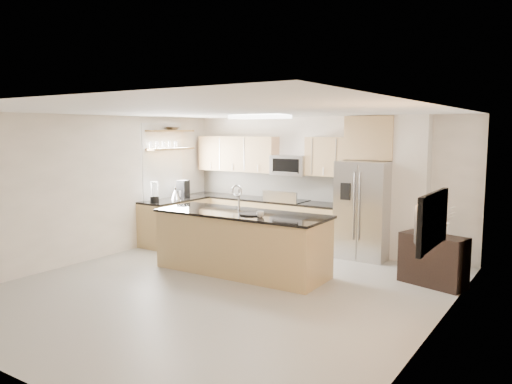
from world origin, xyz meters
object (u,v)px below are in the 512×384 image
Objects in this scene: island at (242,242)px; television at (423,220)px; credenza at (433,260)px; bowl at (172,128)px; platter at (251,214)px; blender at (154,193)px; coffee_maker at (183,189)px; refrigerator at (365,210)px; kettle at (175,194)px; flower_vase at (442,212)px; cup at (260,214)px; range at (287,223)px; microwave at (290,165)px.

television is (3.17, -1.04, 0.85)m from island.
bowl reaches higher than credenza.
blender is (-2.67, 0.56, 0.08)m from platter.
refrigerator is at bearing 10.86° from coffee_maker.
platter is 2.84m from kettle.
blender is 5.34m from flower_vase.
television is (5.58, -1.50, 0.25)m from blender.
television is (2.66, -0.81, 0.30)m from cup.
credenza is 0.74m from flower_vase.
range is 1.50× the size of microwave.
microwave reaches higher than refrigerator.
bowl is 0.52× the size of flower_vase.
coffee_maker is (-0.07, 0.32, 0.06)m from kettle.
credenza is 2.30m from television.
flower_vase is (5.33, -0.28, 0.03)m from coffee_maker.
blender reaches higher than kettle.
coffee_maker is at bearing 152.41° from cup.
cup is (0.85, -2.31, 0.58)m from range.
cup is 3.13m from kettle.
island is 0.78m from cup.
coffee_maker is 0.34× the size of television.
kettle is (-2.02, -1.08, 0.56)m from range.
flower_vase is at bearing -19.91° from microwave.
microwave is 1.09× the size of flower_vase.
television is at bearing -64.75° from credenza.
refrigerator reaches higher than range.
refrigerator is at bearing -5.86° from microwave.
range is 2.33m from platter.
blender is at bearing 74.99° from television.
kettle is at bearing 84.70° from blender.
bowl reaches higher than platter.
flower_vase reaches higher than platter.
island reaches higher than kettle.
cup is 0.49× the size of kettle.
bowl reaches higher than cup.
blender is at bearing -158.61° from credenza.
bowl is at bearing -167.88° from refrigerator.
blender is at bearing 168.16° from platter.
blender is at bearing -141.96° from range.
blender is (-5.22, -0.56, 0.71)m from credenza.
platter is (-0.26, 0.12, -0.04)m from cup.
coffee_maker is (-5.24, 0.30, 0.71)m from credenza.
refrigerator is 4.06m from blender.
cup is at bearing -25.58° from platter.
kettle is at bearing -149.17° from microwave.
credenza is 2.69× the size of bowl.
microwave reaches higher than range.
island is 11.83× the size of kettle.
range is at bearing 20.10° from coffee_maker.
cup is (-0.81, -2.26, 0.16)m from refrigerator.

